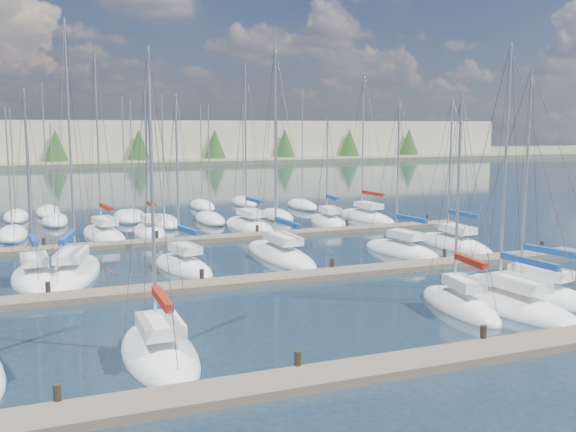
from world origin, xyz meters
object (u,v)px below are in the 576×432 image
object	(u,v)px
sailboat_d	(460,305)
sailboat_h	(35,279)
sailboat_o	(150,232)
sailboat_l	(402,251)
sailboat_k	(280,255)
sailboat_m	(453,244)
sailboat_f	(532,293)
sailboat_c	(159,352)
sailboat_r	(366,217)
sailboat_j	(183,266)
sailboat_q	(329,222)
sailboat_i	(73,273)
sailboat_e	(510,305)
sailboat_n	(104,235)
sailboat_p	(249,226)

from	to	relation	value
sailboat_d	sailboat_h	world-z (taller)	sailboat_h
sailboat_o	sailboat_l	size ratio (longest dim) A/B	1.10
sailboat_k	sailboat_l	bearing A→B (deg)	-14.30
sailboat_k	sailboat_m	world-z (taller)	sailboat_k
sailboat_h	sailboat_f	size ratio (longest dim) A/B	0.93
sailboat_c	sailboat_r	xyz separation A→B (m)	(24.77, 29.50, 0.01)
sailboat_r	sailboat_h	bearing A→B (deg)	-157.03
sailboat_k	sailboat_h	world-z (taller)	sailboat_k
sailboat_d	sailboat_j	xyz separation A→B (m)	(-10.49, 13.37, -0.01)
sailboat_o	sailboat_l	xyz separation A→B (m)	(14.82, -14.40, -0.02)
sailboat_o	sailboat_q	bearing A→B (deg)	-4.49
sailboat_i	sailboat_k	bearing A→B (deg)	15.39
sailboat_i	sailboat_c	world-z (taller)	sailboat_i
sailboat_e	sailboat_j	world-z (taller)	sailboat_e
sailboat_n	sailboat_f	size ratio (longest dim) A/B	1.25
sailboat_c	sailboat_n	bearing A→B (deg)	88.71
sailboat_e	sailboat_p	xyz separation A→B (m)	(-3.96, 28.16, -0.00)
sailboat_d	sailboat_j	bearing A→B (deg)	134.88
sailboat_h	sailboat_f	bearing A→B (deg)	-31.81
sailboat_r	sailboat_q	bearing A→B (deg)	-163.27
sailboat_n	sailboat_c	bearing A→B (deg)	-99.69
sailboat_o	sailboat_f	world-z (taller)	sailboat_o
sailboat_f	sailboat_h	bearing A→B (deg)	139.05
sailboat_i	sailboat_j	bearing A→B (deg)	7.59
sailboat_r	sailboat_c	bearing A→B (deg)	-134.27
sailboat_l	sailboat_h	bearing A→B (deg)	168.44
sailboat_o	sailboat_e	bearing A→B (deg)	-68.08
sailboat_e	sailboat_p	bearing A→B (deg)	91.92
sailboat_e	sailboat_p	distance (m)	28.44
sailboat_h	sailboat_m	xyz separation A→B (m)	(28.41, 0.29, -0.00)
sailboat_p	sailboat_d	bearing A→B (deg)	-89.38
sailboat_k	sailboat_i	bearing A→B (deg)	-179.61
sailboat_e	sailboat_o	size ratio (longest dim) A/B	1.08
sailboat_d	sailboat_r	world-z (taller)	sailboat_r
sailboat_i	sailboat_h	bearing A→B (deg)	-149.91
sailboat_m	sailboat_r	bearing A→B (deg)	85.42
sailboat_d	sailboat_q	size ratio (longest dim) A/B	1.07
sailboat_k	sailboat_c	xyz separation A→B (m)	(-10.89, -15.74, -0.00)
sailboat_i	sailboat_c	size ratio (longest dim) A/B	1.26
sailboat_h	sailboat_p	bearing A→B (deg)	35.26
sailboat_h	sailboat_m	size ratio (longest dim) A/B	1.00
sailboat_j	sailboat_r	size ratio (longest dim) A/B	0.80
sailboat_k	sailboat_c	distance (m)	19.14
sailboat_e	sailboat_r	xyz separation A→B (m)	(7.92, 29.16, 0.00)
sailboat_q	sailboat_l	distance (m)	13.77
sailboat_d	sailboat_q	xyz separation A→B (m)	(5.49, 26.50, -0.02)
sailboat_d	sailboat_f	xyz separation A→B (m)	(4.93, 0.57, -0.01)
sailboat_q	sailboat_r	distance (m)	5.03
sailboat_n	sailboat_f	distance (m)	32.48
sailboat_q	sailboat_f	world-z (taller)	sailboat_f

